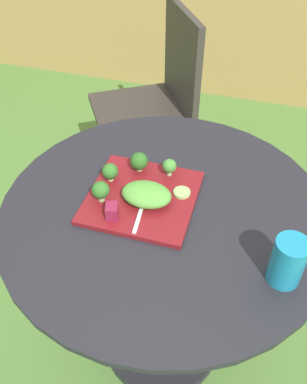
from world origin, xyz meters
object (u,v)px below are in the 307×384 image
object	(u,v)px
drinking_glass	(287,263)
fork	(142,207)
patio_chair	(159,93)
salad_plate	(142,197)

from	to	relation	value
drinking_glass	fork	distance (m)	0.39
drinking_glass	fork	bearing A→B (deg)	163.47
patio_chair	salad_plate	bearing A→B (deg)	-76.84
drinking_glass	patio_chair	bearing A→B (deg)	119.20
patio_chair	drinking_glass	world-z (taller)	patio_chair
salad_plate	fork	world-z (taller)	fork
fork	salad_plate	bearing A→B (deg)	107.60
patio_chair	fork	distance (m)	1.01
patio_chair	drinking_glass	size ratio (longest dim) A/B	7.44
patio_chair	salad_plate	world-z (taller)	patio_chair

